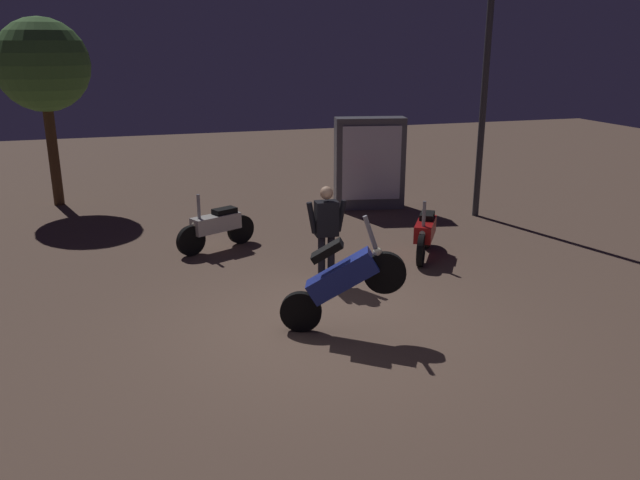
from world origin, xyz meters
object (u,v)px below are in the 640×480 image
kiosk_billboard (370,163)px  motorcycle_white_parked_left (216,227)px  streetlamp_near (487,52)px  motorcycle_blue_foreground (342,280)px  person_rider_beside (326,226)px  motorcycle_red_parked_right (425,233)px

kiosk_billboard → motorcycle_white_parked_left: bearing=39.8°
streetlamp_near → kiosk_billboard: 3.49m
motorcycle_blue_foreground → person_rider_beside: (0.40, 1.95, 0.18)m
streetlamp_near → kiosk_billboard: (-2.04, 1.38, -2.47)m
motorcycle_white_parked_left → person_rider_beside: person_rider_beside is taller
motorcycle_white_parked_left → kiosk_billboard: (3.87, 2.13, 0.61)m
motorcycle_red_parked_right → streetlamp_near: 4.50m
person_rider_beside → streetlamp_near: (4.44, 2.89, 2.60)m
person_rider_beside → motorcycle_blue_foreground: bearing=-8.9°
motorcycle_blue_foreground → motorcycle_white_parked_left: size_ratio=1.06×
motorcycle_white_parked_left → streetlamp_near: (5.91, 0.75, 3.09)m
motorcycle_blue_foreground → streetlamp_near: size_ratio=0.29×
motorcycle_white_parked_left → person_rider_beside: size_ratio=0.99×
motorcycle_white_parked_left → kiosk_billboard: 4.46m
motorcycle_blue_foreground → person_rider_beside: bearing=99.0°
motorcycle_blue_foreground → motorcycle_white_parked_left: (-1.07, 4.09, -0.31)m
motorcycle_white_parked_left → motorcycle_red_parked_right: bearing=131.9°
person_rider_beside → kiosk_billboard: 4.90m
motorcycle_blue_foreground → motorcycle_white_parked_left: bearing=125.4°
motorcycle_white_parked_left → motorcycle_red_parked_right: (3.55, -1.51, 0.00)m
person_rider_beside → streetlamp_near: size_ratio=0.28×
streetlamp_near → kiosk_billboard: streetlamp_near is taller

